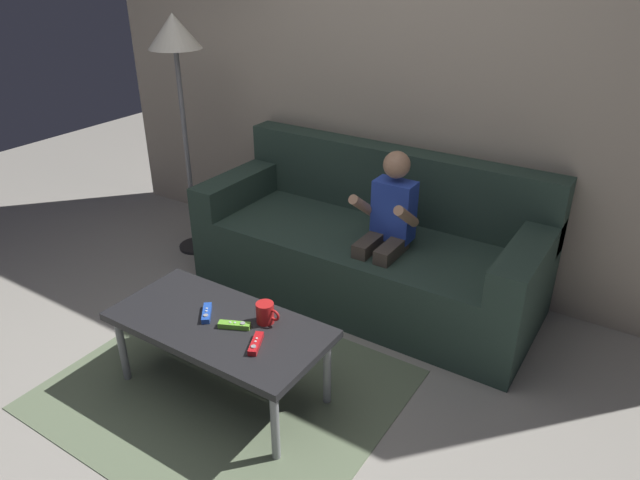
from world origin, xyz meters
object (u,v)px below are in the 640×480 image
object	(u,v)px
person_seated_on_couch	(386,228)
floor_lamp	(176,50)
game_remote_lime_far_corner	(234,325)
coffee_mug	(266,313)
couch	(369,248)
game_remote_red_near_edge	(256,344)
game_remote_blue_center	(207,313)
coffee_table	(219,328)

from	to	relation	value
person_seated_on_couch	floor_lamp	world-z (taller)	floor_lamp
game_remote_lime_far_corner	coffee_mug	size ratio (longest dim) A/B	1.21
couch	coffee_mug	world-z (taller)	couch
game_remote_red_near_edge	game_remote_blue_center	xyz separation A→B (m)	(-0.33, 0.06, 0.00)
coffee_table	game_remote_red_near_edge	xyz separation A→B (m)	(0.25, -0.05, 0.05)
person_seated_on_couch	game_remote_red_near_edge	size ratio (longest dim) A/B	6.59
coffee_table	game_remote_blue_center	xyz separation A→B (m)	(-0.08, 0.01, 0.05)
person_seated_on_couch	coffee_table	world-z (taller)	person_seated_on_couch
game_remote_blue_center	floor_lamp	bearing A→B (deg)	136.71
coffee_table	game_remote_lime_far_corner	distance (m)	0.10
game_remote_red_near_edge	game_remote_blue_center	world-z (taller)	same
couch	floor_lamp	xyz separation A→B (m)	(-1.27, -0.15, 1.03)
couch	coffee_table	distance (m)	1.16
game_remote_red_near_edge	game_remote_blue_center	bearing A→B (deg)	170.23
game_remote_blue_center	coffee_mug	size ratio (longest dim) A/B	1.12
couch	game_remote_blue_center	bearing A→B (deg)	-100.74
coffee_table	coffee_mug	world-z (taller)	coffee_mug
game_remote_blue_center	game_remote_lime_far_corner	bearing A→B (deg)	-1.25
person_seated_on_couch	floor_lamp	bearing A→B (deg)	179.00
couch	game_remote_blue_center	world-z (taller)	couch
person_seated_on_couch	coffee_mug	xyz separation A→B (m)	(-0.15, -0.86, -0.10)
coffee_mug	floor_lamp	bearing A→B (deg)	145.84
game_remote_lime_far_corner	coffee_table	bearing A→B (deg)	-176.30
couch	game_remote_red_near_edge	xyz separation A→B (m)	(0.11, -1.20, 0.11)
couch	coffee_mug	distance (m)	1.05
floor_lamp	person_seated_on_couch	bearing A→B (deg)	-1.00
person_seated_on_couch	coffee_mug	distance (m)	0.88
coffee_table	person_seated_on_couch	bearing A→B (deg)	71.61
game_remote_red_near_edge	floor_lamp	world-z (taller)	floor_lamp
game_remote_lime_far_corner	floor_lamp	world-z (taller)	floor_lamp
game_remote_blue_center	coffee_mug	xyz separation A→B (m)	(0.25, 0.10, 0.04)
floor_lamp	couch	bearing A→B (deg)	6.73
coffee_table	game_remote_blue_center	distance (m)	0.09
floor_lamp	game_remote_lime_far_corner	bearing A→B (deg)	-39.25
person_seated_on_couch	floor_lamp	xyz separation A→B (m)	(-1.45, 0.03, 0.78)
couch	game_remote_lime_far_corner	xyz separation A→B (m)	(-0.05, -1.14, 0.11)
game_remote_red_near_edge	game_remote_blue_center	distance (m)	0.33
game_remote_red_near_edge	game_remote_blue_center	size ratio (longest dim) A/B	1.07
game_remote_blue_center	floor_lamp	xyz separation A→B (m)	(-1.05, 0.99, 0.92)
game_remote_lime_far_corner	coffee_mug	xyz separation A→B (m)	(0.09, 0.11, 0.04)
game_remote_red_near_edge	game_remote_lime_far_corner	distance (m)	0.17
couch	game_remote_red_near_edge	size ratio (longest dim) A/B	13.92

